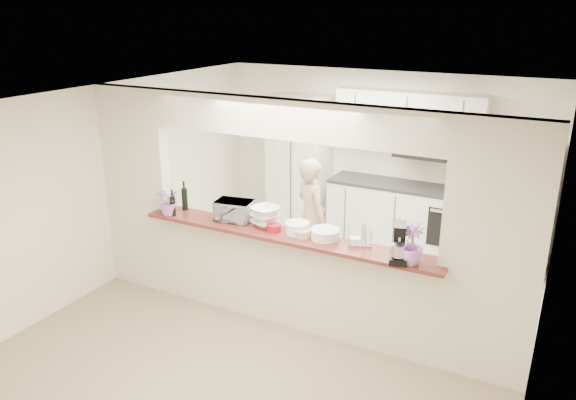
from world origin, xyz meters
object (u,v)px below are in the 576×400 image
Objects in this scene: refrigerator at (520,209)px; person at (311,219)px; toaster_oven at (234,211)px; stand_mixer at (399,244)px.

refrigerator reaches higher than person.
refrigerator is 4.16× the size of toaster_oven.
refrigerator reaches higher than toaster_oven.
toaster_oven is 1.27m from person.
refrigerator is at bearing -111.51° from person.
refrigerator is 2.93m from stand_mixer.
person is at bearing 139.30° from stand_mixer.
stand_mixer is at bearing 175.31° from person.
stand_mixer is at bearing -14.68° from toaster_oven.
toaster_oven is 1.08× the size of stand_mixer.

